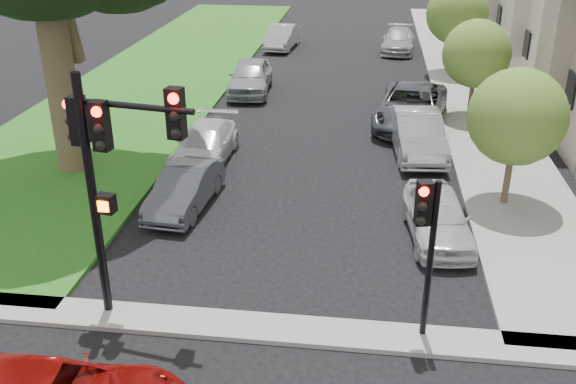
# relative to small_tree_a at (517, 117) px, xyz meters

# --- Properties ---
(grass_strip) EXTENTS (8.00, 44.00, 0.12)m
(grass_strip) POSITION_rel_small_tree_a_xyz_m (-15.20, 14.86, -2.80)
(grass_strip) COLOR #1D651A
(grass_strip) RESTS_ON ground
(sidewalk_right) EXTENTS (3.50, 44.00, 0.12)m
(sidewalk_right) POSITION_rel_small_tree_a_xyz_m (0.55, 14.86, -2.80)
(sidewalk_right) COLOR #9D9B93
(sidewalk_right) RESTS_ON ground
(sidewalk_cross) EXTENTS (60.00, 1.00, 0.12)m
(sidewalk_cross) POSITION_rel_small_tree_a_xyz_m (-6.20, -7.14, -2.80)
(sidewalk_cross) COLOR #9D9B93
(sidewalk_cross) RESTS_ON ground
(small_tree_a) EXTENTS (2.87, 2.87, 4.30)m
(small_tree_a) POSITION_rel_small_tree_a_xyz_m (0.00, 0.00, 0.00)
(small_tree_a) COLOR brown
(small_tree_a) RESTS_ON ground
(small_tree_b) EXTENTS (2.80, 2.80, 4.20)m
(small_tree_b) POSITION_rel_small_tree_a_xyz_m (0.00, 8.54, -0.07)
(small_tree_b) COLOR brown
(small_tree_b) RESTS_ON ground
(small_tree_c) EXTENTS (3.18, 3.18, 4.77)m
(small_tree_c) POSITION_rel_small_tree_a_xyz_m (0.00, 16.08, 0.31)
(small_tree_c) COLOR brown
(small_tree_c) RESTS_ON ground
(traffic_signal_main) EXTENTS (2.76, 0.73, 5.64)m
(traffic_signal_main) POSITION_rel_small_tree_a_xyz_m (-9.56, -6.90, 1.02)
(traffic_signal_main) COLOR black
(traffic_signal_main) RESTS_ON ground
(traffic_signal_secondary) EXTENTS (0.50, 0.40, 3.72)m
(traffic_signal_secondary) POSITION_rel_small_tree_a_xyz_m (-3.03, -6.94, -0.27)
(traffic_signal_secondary) COLOR black
(traffic_signal_secondary) RESTS_ON ground
(car_parked_0) EXTENTS (1.98, 4.09, 1.34)m
(car_parked_0) POSITION_rel_small_tree_a_xyz_m (-2.25, -2.36, -2.19)
(car_parked_0) COLOR silver
(car_parked_0) RESTS_ON ground
(car_parked_1) EXTENTS (2.08, 4.86, 1.56)m
(car_parked_1) POSITION_rel_small_tree_a_xyz_m (-2.47, 4.10, -2.08)
(car_parked_1) COLOR #999BA0
(car_parked_1) RESTS_ON ground
(car_parked_2) EXTENTS (3.51, 6.12, 1.61)m
(car_parked_2) POSITION_rel_small_tree_a_xyz_m (-2.54, 7.38, -2.06)
(car_parked_2) COLOR #3F4247
(car_parked_2) RESTS_ON ground
(car_parked_4) EXTENTS (2.21, 4.75, 1.34)m
(car_parked_4) POSITION_rel_small_tree_a_xyz_m (-2.69, 21.22, -2.19)
(car_parked_4) COLOR #999BA0
(car_parked_4) RESTS_ON ground
(car_parked_5) EXTENTS (1.69, 4.00, 1.29)m
(car_parked_5) POSITION_rel_small_tree_a_xyz_m (-9.71, -1.38, -2.22)
(car_parked_5) COLOR #3F4247
(car_parked_5) RESTS_ON ground
(car_parked_6) EXTENTS (1.87, 4.49, 1.30)m
(car_parked_6) POSITION_rel_small_tree_a_xyz_m (-10.03, 2.42, -2.21)
(car_parked_6) COLOR silver
(car_parked_6) RESTS_ON ground
(car_parked_7) EXTENTS (2.19, 4.81, 1.60)m
(car_parked_7) POSITION_rel_small_tree_a_xyz_m (-10.00, 11.24, -2.06)
(car_parked_7) COLOR #999BA0
(car_parked_7) RESTS_ON ground
(car_parked_9) EXTENTS (1.86, 4.40, 1.41)m
(car_parked_9) POSITION_rel_small_tree_a_xyz_m (-9.82, 21.15, -2.16)
(car_parked_9) COLOR #999BA0
(car_parked_9) RESTS_ON ground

